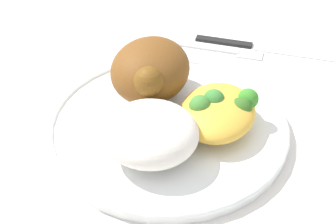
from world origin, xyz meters
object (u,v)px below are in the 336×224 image
Objects in this scene: mac_cheese_with_broccoli at (219,111)px; knife at (251,45)px; roasted_chicken at (150,70)px; fork at (218,49)px; plate at (168,124)px; rice_pile at (149,133)px.

mac_cheese_with_broccoli reaches higher than knife.
roasted_chicken is 0.77× the size of fork.
knife is at bearing 152.62° from roasted_chicken.
knife is (-0.02, 0.04, 0.00)m from fork.
knife is at bearing 179.43° from mac_cheese_with_broccoli.
roasted_chicken reaches higher than plate.
mac_cheese_with_broccoli is 0.68× the size of fork.
plate is at bearing 178.24° from rice_pile.
plate is at bearing 41.72° from roasted_chicken.
fork is 0.05m from knife.
mac_cheese_with_broccoli is at bearing 72.51° from roasted_chicken.
plate is 1.80× the size of fork.
roasted_chicken is 1.18× the size of rice_pile.
knife is at bearing 167.79° from rice_pile.
rice_pile is at bearing -1.76° from plate.
rice_pile reaches higher than fork.
fork is (-0.18, 0.01, -0.01)m from plate.
mac_cheese_with_broccoli is (-0.01, 0.05, 0.02)m from plate.
fork is at bearing -166.69° from mac_cheese_with_broccoli.
mac_cheese_with_broccoli is at bearing 13.31° from fork.
fork is 0.75× the size of knife.
roasted_chicken is 0.57× the size of knife.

